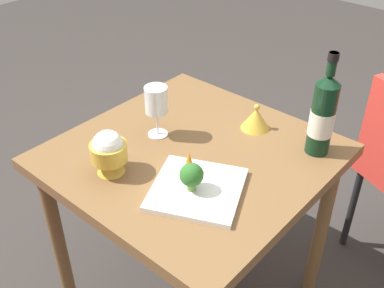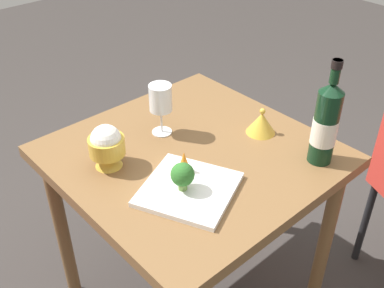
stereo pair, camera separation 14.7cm
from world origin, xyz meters
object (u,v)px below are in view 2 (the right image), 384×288
(rice_bowl_lid, at_px, (261,123))
(broccoli_floret, at_px, (183,175))
(rice_bowl, at_px, (107,146))
(serving_plate, at_px, (189,189))
(wine_bottle, at_px, (326,123))
(wine_glass, at_px, (162,99))
(carrot_garnish_left, at_px, (184,162))

(rice_bowl_lid, bearing_deg, broccoli_floret, -81.38)
(rice_bowl, relative_size, serving_plate, 0.43)
(wine_bottle, height_order, wine_glass, wine_bottle)
(rice_bowl, relative_size, broccoli_floret, 1.65)
(serving_plate, height_order, broccoli_floret, broccoli_floret)
(rice_bowl, distance_m, serving_plate, 0.28)
(rice_bowl, xyz_separation_m, serving_plate, (0.26, 0.10, -0.07))
(rice_bowl, bearing_deg, serving_plate, 21.33)
(wine_bottle, bearing_deg, rice_bowl_lid, -176.05)
(rice_bowl, bearing_deg, carrot_garnish_left, 36.21)
(wine_bottle, bearing_deg, wine_glass, -149.97)
(carrot_garnish_left, bearing_deg, serving_plate, -31.61)
(rice_bowl_lid, xyz_separation_m, carrot_garnish_left, (0.00, -0.35, 0.01))
(rice_bowl, distance_m, broccoli_floret, 0.26)
(carrot_garnish_left, bearing_deg, wine_bottle, 58.28)
(rice_bowl, bearing_deg, broccoli_floret, 18.25)
(wine_glass, relative_size, serving_plate, 0.54)
(rice_bowl_lid, distance_m, carrot_garnish_left, 0.35)
(serving_plate, relative_size, broccoli_floret, 3.87)
(rice_bowl_lid, relative_size, serving_plate, 0.30)
(serving_plate, bearing_deg, wine_bottle, 68.41)
(serving_plate, relative_size, carrot_garnish_left, 4.90)
(wine_glass, relative_size, broccoli_floret, 2.09)
(wine_glass, xyz_separation_m, broccoli_floret, (0.29, -0.16, -0.06))
(broccoli_floret, distance_m, carrot_garnish_left, 0.08)
(rice_bowl_lid, distance_m, broccoli_floret, 0.41)
(rice_bowl_lid, relative_size, broccoli_floret, 1.17)
(wine_bottle, distance_m, rice_bowl_lid, 0.25)
(rice_bowl_lid, height_order, serving_plate, rice_bowl_lid)
(wine_glass, height_order, rice_bowl, wine_glass)
(rice_bowl, xyz_separation_m, rice_bowl_lid, (0.19, 0.49, -0.04))
(wine_glass, bearing_deg, carrot_garnish_left, -24.38)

